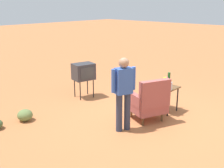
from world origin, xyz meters
TOP-DOWN VIEW (x-y plane):
  - ground_plane at (0.00, 0.00)m, footprint 60.00×60.00m
  - armchair at (0.00, 0.14)m, footprint 0.99×1.01m
  - side_table at (-0.79, 0.09)m, footprint 0.56×0.56m
  - tv_on_stand at (-0.08, -2.29)m, footprint 0.68×0.56m
  - person_standing at (0.81, 0.03)m, footprint 0.54×0.33m
  - soda_can_red at (-0.93, 0.09)m, footprint 0.07×0.07m
  - soda_can_blue at (-0.59, -0.14)m, footprint 0.07×0.07m
  - bottle_short_clear at (-0.63, 0.33)m, footprint 0.06×0.06m
  - bottle_wine_green at (-1.01, 0.02)m, footprint 0.07×0.07m
  - flower_vase at (-0.75, 0.09)m, footprint 0.15×0.10m
  - shrub_far at (2.04, -2.02)m, footprint 0.36×0.36m

SIDE VIEW (x-z plane):
  - ground_plane at x=0.00m, z-range 0.00..0.00m
  - shrub_far at x=2.04m, z-range 0.00..0.28m
  - armchair at x=0.00m, z-range -0.03..1.03m
  - side_table at x=-0.79m, z-range 0.23..0.90m
  - soda_can_red at x=-0.93m, z-range 0.67..0.79m
  - soda_can_blue at x=-0.59m, z-range 0.67..0.79m
  - bottle_short_clear at x=-0.63m, z-range 0.67..0.87m
  - tv_on_stand at x=-0.08m, z-range 0.27..1.30m
  - flower_vase at x=-0.75m, z-range 0.68..0.95m
  - bottle_wine_green at x=-1.01m, z-range 0.67..0.99m
  - person_standing at x=0.81m, z-range 0.12..1.76m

